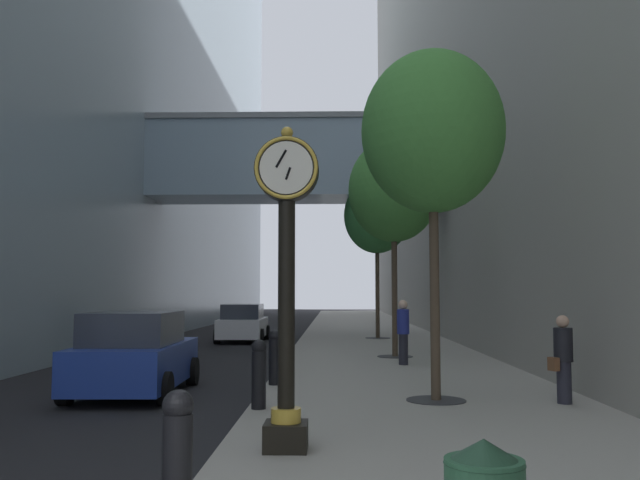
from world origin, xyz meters
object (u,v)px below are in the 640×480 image
at_px(car_white_near, 243,323).
at_px(pedestrian_walking, 563,357).
at_px(street_tree_near, 433,133).
at_px(street_tree_mid_far, 377,216).
at_px(bollard_fourth, 274,356).
at_px(bollard_third, 259,372).
at_px(bollard_fifth, 285,345).
at_px(street_tree_mid_near, 394,191).
at_px(bollard_nearest, 177,458).
at_px(pedestrian_by_clock, 403,330).
at_px(car_blue_mid, 135,355).
at_px(street_clock, 286,270).

bearing_deg(car_white_near, pedestrian_walking, -64.28).
relative_size(street_tree_near, street_tree_mid_far, 0.93).
height_order(bollard_fourth, street_tree_near, street_tree_near).
xyz_separation_m(bollard_third, bollard_fifth, (0.00, 6.03, 0.00)).
distance_m(street_tree_mid_near, street_tree_mid_far, 8.49).
relative_size(bollard_third, street_tree_mid_near, 0.17).
distance_m(bollard_third, pedestrian_walking, 5.49).
bearing_deg(pedestrian_walking, bollard_fourth, 156.72).
xyz_separation_m(bollard_nearest, pedestrian_by_clock, (3.21, 13.16, 0.33)).
distance_m(bollard_fourth, pedestrian_by_clock, 5.24).
bearing_deg(car_blue_mid, bollard_nearest, -71.17).
bearing_deg(pedestrian_walking, street_clock, -142.08).
bearing_deg(street_tree_mid_near, bollard_fifth, -133.08).
height_order(bollard_fifth, pedestrian_by_clock, pedestrian_by_clock).
height_order(bollard_third, street_tree_mid_far, street_tree_mid_far).
relative_size(street_tree_mid_far, pedestrian_by_clock, 3.96).
bearing_deg(bollard_third, bollard_nearest, -90.00).
relative_size(bollard_third, street_tree_mid_far, 0.17).
bearing_deg(street_tree_mid_far, car_white_near, -176.10).
relative_size(bollard_third, bollard_fifth, 1.00).
xyz_separation_m(bollard_nearest, street_tree_near, (3.18, 6.96, 4.42)).
xyz_separation_m(bollard_nearest, bollard_fourth, (0.00, 9.04, 0.00)).
distance_m(bollard_third, car_white_near, 17.73).
bearing_deg(car_blue_mid, street_tree_mid_far, 68.58).
bearing_deg(bollard_fourth, street_clock, -83.49).
distance_m(street_tree_mid_far, pedestrian_walking, 17.99).
xyz_separation_m(street_tree_near, street_tree_mid_far, (0.00, 16.98, 0.34)).
height_order(pedestrian_by_clock, car_white_near, pedestrian_by_clock).
bearing_deg(pedestrian_walking, pedestrian_by_clock, 109.07).
bearing_deg(bollard_nearest, pedestrian_by_clock, 76.29).
bearing_deg(street_tree_mid_far, pedestrian_by_clock, -89.85).
height_order(bollard_fifth, car_blue_mid, car_blue_mid).
height_order(pedestrian_by_clock, car_blue_mid, pedestrian_by_clock).
bearing_deg(bollard_nearest, street_tree_near, 65.43).
bearing_deg(bollard_fifth, street_clock, -85.64).
relative_size(street_clock, bollard_fourth, 3.52).
distance_m(bollard_third, street_tree_near, 5.52).
distance_m(street_tree_mid_near, car_blue_mid, 10.30).
bearing_deg(car_white_near, bollard_nearest, -83.53).
bearing_deg(bollard_fifth, street_tree_mid_far, 75.02).
distance_m(bollard_fifth, street_tree_mid_near, 6.54).
bearing_deg(pedestrian_walking, car_blue_mid, 167.99).
bearing_deg(bollard_fourth, bollard_nearest, -90.00).
bearing_deg(bollard_fourth, street_tree_near, -33.07).
bearing_deg(street_tree_near, street_clock, -122.10).
height_order(bollard_third, pedestrian_by_clock, pedestrian_by_clock).
xyz_separation_m(bollard_fourth, pedestrian_walking, (5.45, -2.34, 0.21)).
bearing_deg(pedestrian_walking, bollard_third, -173.00).
relative_size(street_clock, car_white_near, 1.04).
relative_size(pedestrian_by_clock, car_blue_mid, 0.43).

